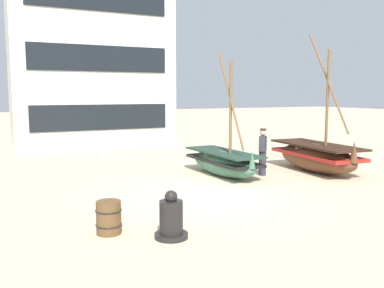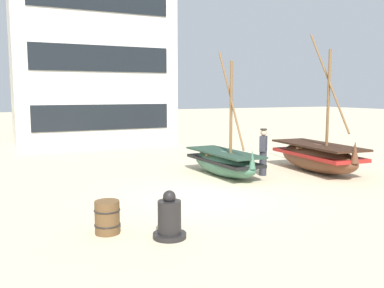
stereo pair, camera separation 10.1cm
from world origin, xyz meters
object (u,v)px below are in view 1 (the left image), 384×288
at_px(wooden_barrel, 109,217).
at_px(harbor_building_main, 90,62).
at_px(fishing_boat_near_left, 223,162).
at_px(fishing_boat_centre_large, 317,156).
at_px(capstan_winch, 171,219).
at_px(fisherman_by_hull, 263,152).

height_order(wooden_barrel, harbor_building_main, harbor_building_main).
distance_m(fishing_boat_near_left, fishing_boat_centre_large, 3.64).
distance_m(fishing_boat_centre_large, harbor_building_main, 14.31).
bearing_deg(capstan_winch, fishing_boat_centre_large, 28.95).
xyz_separation_m(fishing_boat_near_left, capstan_winch, (-4.18, -5.14, -0.11)).
distance_m(fishing_boat_centre_large, capstan_winch, 8.82).
bearing_deg(fishing_boat_centre_large, fishing_boat_near_left, 166.19).
xyz_separation_m(wooden_barrel, harbor_building_main, (3.07, 15.91, 4.38)).
xyz_separation_m(fisherman_by_hull, harbor_building_main, (-3.48, 12.13, 3.90)).
height_order(fishing_boat_centre_large, capstan_winch, fishing_boat_centre_large).
distance_m(wooden_barrel, harbor_building_main, 16.78).
relative_size(fishing_boat_near_left, harbor_building_main, 0.46).
xyz_separation_m(fishing_boat_near_left, harbor_building_main, (-2.19, 11.58, 4.24)).
height_order(fishing_boat_centre_large, fisherman_by_hull, fishing_boat_centre_large).
distance_m(fishing_boat_centre_large, wooden_barrel, 9.45).
height_order(fishing_boat_near_left, harbor_building_main, harbor_building_main).
relative_size(fishing_boat_near_left, fishing_boat_centre_large, 0.85).
bearing_deg(wooden_barrel, harbor_building_main, 79.06).
xyz_separation_m(fishing_boat_near_left, wooden_barrel, (-5.26, -4.33, -0.15)).
distance_m(fisherman_by_hull, harbor_building_main, 13.21).
relative_size(wooden_barrel, harbor_building_main, 0.07).
height_order(fishing_boat_centre_large, wooden_barrel, fishing_boat_centre_large).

